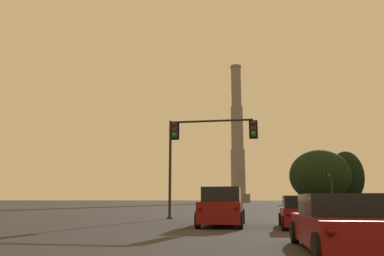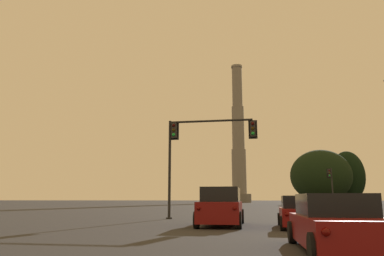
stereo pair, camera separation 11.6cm
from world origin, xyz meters
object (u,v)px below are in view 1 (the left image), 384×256
Objects in this scene: traffic_light_far_right at (330,182)px; sedan_center_lane_second at (340,225)px; suv_left_lane_front at (222,207)px; smokestack at (238,147)px; hatchback_center_lane_front at (301,213)px; traffic_light_overhead_left at (198,142)px.

sedan_center_lane_second is at bearing -100.11° from traffic_light_far_right.
suv_left_lane_front is 112.88m from smokestack.
suv_left_lane_front is at bearing 111.31° from sedan_center_lane_second.
traffic_light_far_right is (7.71, 34.99, 2.86)m from hatchback_center_lane_front.
sedan_center_lane_second is 121.75m from smokestack.
hatchback_center_lane_front is 114.07m from smokestack.
traffic_light_far_right reaches higher than suv_left_lane_front.
suv_left_lane_front is at bearing -87.59° from smokestack.
hatchback_center_lane_front is 0.84× the size of suv_left_lane_front.
traffic_light_overhead_left is at bearing -115.38° from traffic_light_far_right.
suv_left_lane_front is 7.34m from traffic_light_overhead_left.
sedan_center_lane_second is 0.10× the size of smokestack.
hatchback_center_lane_front is 0.08× the size of smokestack.
traffic_light_far_right reaches higher than sedan_center_lane_second.
smokestack is (-8.43, 120.04, 18.49)m from sedan_center_lane_second.
smokestack reaches higher than sedan_center_lane_second.
traffic_light_overhead_left is 31.39m from traffic_light_far_right.
traffic_light_far_right reaches higher than hatchback_center_lane_front.
traffic_light_overhead_left is at bearing -88.58° from smokestack.
suv_left_lane_front is at bearing -69.98° from traffic_light_overhead_left.
smokestack is at bearing 91.58° from suv_left_lane_front.
traffic_light_overhead_left reaches higher than hatchback_center_lane_front.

